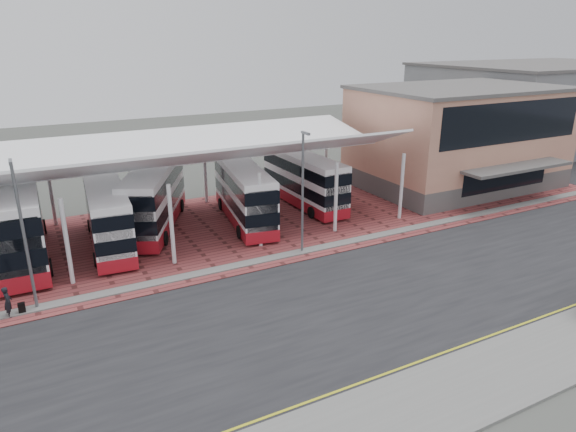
# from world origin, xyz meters

# --- Properties ---
(ground) EXTENTS (140.00, 140.00, 0.00)m
(ground) POSITION_xyz_m (0.00, 0.00, 0.00)
(ground) COLOR #40423D
(road) EXTENTS (120.00, 14.00, 0.02)m
(road) POSITION_xyz_m (0.00, -1.00, 0.01)
(road) COLOR black
(road) RESTS_ON ground
(forecourt) EXTENTS (72.00, 16.00, 0.06)m
(forecourt) POSITION_xyz_m (2.00, 13.00, 0.03)
(forecourt) COLOR brown
(forecourt) RESTS_ON ground
(sidewalk) EXTENTS (120.00, 4.00, 0.14)m
(sidewalk) POSITION_xyz_m (0.00, -9.00, 0.07)
(sidewalk) COLOR slate
(sidewalk) RESTS_ON ground
(north_kerb) EXTENTS (120.00, 0.80, 0.14)m
(north_kerb) POSITION_xyz_m (0.00, 6.20, 0.07)
(north_kerb) COLOR slate
(north_kerb) RESTS_ON ground
(yellow_line_near) EXTENTS (120.00, 0.12, 0.01)m
(yellow_line_near) POSITION_xyz_m (0.00, -7.00, 0.03)
(yellow_line_near) COLOR gold
(yellow_line_near) RESTS_ON road
(yellow_line_far) EXTENTS (120.00, 0.12, 0.01)m
(yellow_line_far) POSITION_xyz_m (0.00, -6.70, 0.03)
(yellow_line_far) COLOR gold
(yellow_line_far) RESTS_ON road
(canopy) EXTENTS (37.00, 11.63, 7.07)m
(canopy) POSITION_xyz_m (-6.00, 13.94, 5.80)
(canopy) COLOR white
(canopy) RESTS_ON ground
(terminal) EXTENTS (18.40, 14.40, 9.25)m
(terminal) POSITION_xyz_m (23.00, 13.92, 4.66)
(terminal) COLOR #524F4D
(terminal) RESTS_ON ground
(warehouse) EXTENTS (30.50, 20.50, 10.25)m
(warehouse) POSITION_xyz_m (48.00, 24.00, 5.15)
(warehouse) COLOR slate
(warehouse) RESTS_ON ground
(lamp_west) EXTENTS (0.16, 0.90, 8.07)m
(lamp_west) POSITION_xyz_m (-14.00, 6.27, 4.36)
(lamp_west) COLOR slate
(lamp_west) RESTS_ON ground
(lamp_east) EXTENTS (0.16, 0.90, 8.07)m
(lamp_east) POSITION_xyz_m (2.00, 6.27, 4.36)
(lamp_east) COLOR slate
(lamp_east) RESTS_ON ground
(bus_1) EXTENTS (3.21, 12.10, 4.96)m
(bus_1) POSITION_xyz_m (-14.34, 13.97, 2.53)
(bus_1) COLOR white
(bus_1) RESTS_ON forecourt
(bus_2) EXTENTS (3.16, 10.36, 4.21)m
(bus_2) POSITION_xyz_m (-9.02, 13.33, 2.15)
(bus_2) COLOR white
(bus_2) RESTS_ON forecourt
(bus_3) EXTENTS (7.13, 11.17, 4.60)m
(bus_3) POSITION_xyz_m (-5.37, 15.33, 2.34)
(bus_3) COLOR white
(bus_3) RESTS_ON forecourt
(bus_4) EXTENTS (4.11, 10.75, 4.33)m
(bus_4) POSITION_xyz_m (0.97, 13.48, 2.21)
(bus_4) COLOR white
(bus_4) RESTS_ON forecourt
(bus_5) EXTENTS (2.66, 10.37, 4.27)m
(bus_5) POSITION_xyz_m (7.04, 14.97, 2.18)
(bus_5) COLOR white
(bus_5) RESTS_ON forecourt
(pedestrian) EXTENTS (0.41, 0.61, 1.65)m
(pedestrian) POSITION_xyz_m (-15.26, 6.00, 0.89)
(pedestrian) COLOR black
(pedestrian) RESTS_ON forecourt
(suitcase) EXTENTS (0.34, 0.25, 0.59)m
(suitcase) POSITION_xyz_m (-14.70, 6.04, 0.35)
(suitcase) COLOR black
(suitcase) RESTS_ON forecourt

